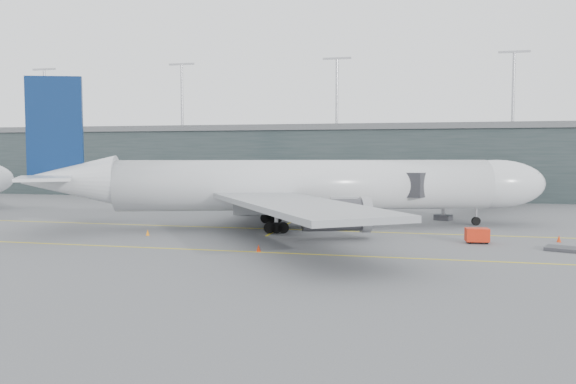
# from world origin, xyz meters

# --- Properties ---
(ground) EXTENTS (320.00, 320.00, 0.00)m
(ground) POSITION_xyz_m (0.00, 0.00, 0.00)
(ground) COLOR #58585D
(ground) RESTS_ON ground
(taxiline_a) EXTENTS (160.00, 0.25, 0.02)m
(taxiline_a) POSITION_xyz_m (0.00, -4.00, 0.01)
(taxiline_a) COLOR gold
(taxiline_a) RESTS_ON ground
(taxiline_b) EXTENTS (160.00, 0.25, 0.02)m
(taxiline_b) POSITION_xyz_m (0.00, -20.00, 0.01)
(taxiline_b) COLOR gold
(taxiline_b) RESTS_ON ground
(taxiline_lead_main) EXTENTS (0.25, 60.00, 0.02)m
(taxiline_lead_main) POSITION_xyz_m (5.00, 20.00, 0.01)
(taxiline_lead_main) COLOR gold
(taxiline_lead_main) RESTS_ON ground
(terminal) EXTENTS (240.00, 36.00, 29.00)m
(terminal) POSITION_xyz_m (-0.00, 58.00, 7.62)
(terminal) COLOR #1F2A2A
(terminal) RESTS_ON ground
(main_aircraft) EXTENTS (64.47, 59.37, 18.51)m
(main_aircraft) POSITION_xyz_m (7.50, -1.78, 5.19)
(main_aircraft) COLOR silver
(main_aircraft) RESTS_ON ground
(jet_bridge) EXTENTS (22.37, 43.96, 7.07)m
(jet_bridge) POSITION_xyz_m (28.79, 24.11, 5.30)
(jet_bridge) COLOR #2B2C30
(jet_bridge) RESTS_ON ground
(gse_cart) EXTENTS (2.45, 1.70, 1.58)m
(gse_cart) POSITION_xyz_m (27.71, -9.95, 0.88)
(gse_cart) COLOR red
(gse_cart) RESTS_ON ground
(baggage_dolly) EXTENTS (3.74, 3.39, 0.31)m
(baggage_dolly) POSITION_xyz_m (35.32, -12.68, 0.18)
(baggage_dolly) COLOR #323236
(baggage_dolly) RESTS_ON ground
(uld_a) EXTENTS (2.18, 1.99, 1.60)m
(uld_a) POSITION_xyz_m (-4.12, 10.37, 0.84)
(uld_a) COLOR #3B3B40
(uld_a) RESTS_ON ground
(uld_b) EXTENTS (2.34, 1.91, 2.07)m
(uld_b) POSITION_xyz_m (-3.97, 10.35, 1.09)
(uld_b) COLOR #3B3B40
(uld_b) RESTS_ON ground
(uld_c) EXTENTS (2.62, 2.27, 2.08)m
(uld_c) POSITION_xyz_m (0.11, 11.58, 1.09)
(uld_c) COLOR #3B3B40
(uld_c) RESTS_ON ground
(cone_nose) EXTENTS (0.46, 0.46, 0.74)m
(cone_nose) POSITION_xyz_m (36.20, -7.30, 0.37)
(cone_nose) COLOR red
(cone_nose) RESTS_ON ground
(cone_wing_stbd) EXTENTS (0.44, 0.44, 0.71)m
(cone_wing_stbd) POSITION_xyz_m (6.91, -19.81, 0.35)
(cone_wing_stbd) COLOR red
(cone_wing_stbd) RESTS_ON ground
(cone_wing_port) EXTENTS (0.44, 0.44, 0.70)m
(cone_wing_port) POSITION_xyz_m (6.88, 10.97, 0.35)
(cone_wing_port) COLOR red
(cone_wing_port) RESTS_ON ground
(cone_tail) EXTENTS (0.42, 0.42, 0.67)m
(cone_tail) POSITION_xyz_m (-8.29, -12.40, 0.34)
(cone_tail) COLOR orange
(cone_tail) RESTS_ON ground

